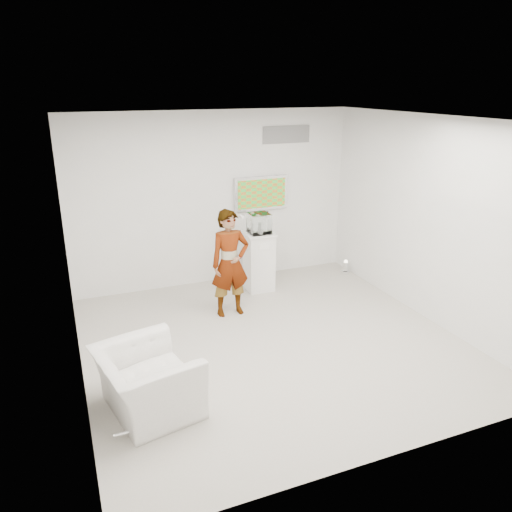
% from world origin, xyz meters
% --- Properties ---
extents(room, '(5.01, 5.01, 3.00)m').
position_xyz_m(room, '(0.00, 0.00, 1.50)').
color(room, '#AFA9A1').
rests_on(room, ground).
extents(tv, '(1.00, 0.08, 0.60)m').
position_xyz_m(tv, '(0.85, 2.45, 1.55)').
color(tv, silver).
rests_on(tv, room).
extents(logo_decal, '(0.90, 0.02, 0.30)m').
position_xyz_m(logo_decal, '(1.35, 2.49, 2.55)').
color(logo_decal, slate).
rests_on(logo_decal, room).
extents(person, '(0.61, 0.41, 1.66)m').
position_xyz_m(person, '(-0.22, 1.08, 0.83)').
color(person, silver).
rests_on(person, room).
extents(armchair, '(1.16, 1.26, 0.71)m').
position_xyz_m(armchair, '(-1.87, -0.89, 0.35)').
color(armchair, silver).
rests_on(armchair, room).
extents(pedestal, '(0.51, 0.51, 1.01)m').
position_xyz_m(pedestal, '(0.56, 1.82, 0.51)').
color(pedestal, white).
rests_on(pedestal, room).
extents(floor_uplight, '(0.20, 0.20, 0.25)m').
position_xyz_m(floor_uplight, '(2.35, 1.89, 0.13)').
color(floor_uplight, white).
rests_on(floor_uplight, room).
extents(vitrine, '(0.34, 0.34, 0.34)m').
position_xyz_m(vitrine, '(0.56, 1.82, 1.18)').
color(vitrine, white).
rests_on(vitrine, pedestal).
extents(console, '(0.06, 0.15, 0.20)m').
position_xyz_m(console, '(0.56, 1.82, 1.11)').
color(console, white).
rests_on(console, pedestal).
extents(wii_remote, '(0.04, 0.13, 0.03)m').
position_xyz_m(wii_remote, '(0.02, 1.23, 1.49)').
color(wii_remote, white).
rests_on(wii_remote, person).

